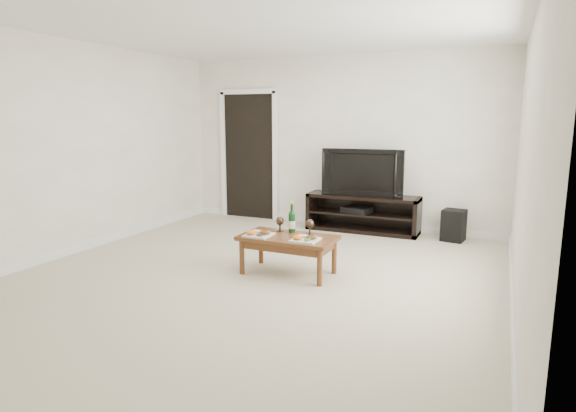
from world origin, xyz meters
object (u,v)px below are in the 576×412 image
at_px(media_console, 363,213).
at_px(subwoofer, 454,225).
at_px(television, 364,172).
at_px(coffee_table, 288,255).

distance_m(media_console, subwoofer, 1.29).
height_order(television, subwoofer, television).
relative_size(television, coffee_table, 1.16).
bearing_deg(media_console, subwoofer, -1.06).
relative_size(media_console, subwoofer, 3.82).
bearing_deg(television, coffee_table, -98.84).
height_order(media_console, coffee_table, media_console).
distance_m(subwoofer, coffee_table, 2.69).
bearing_deg(television, subwoofer, -4.67).
xyz_separation_m(subwoofer, coffee_table, (-1.50, -2.23, -0.01)).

